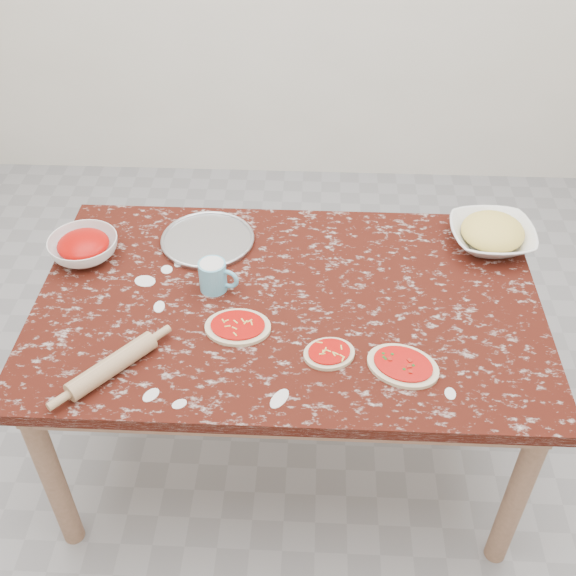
# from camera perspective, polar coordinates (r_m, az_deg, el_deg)

# --- Properties ---
(ground) EXTENTS (4.00, 4.00, 0.00)m
(ground) POSITION_cam_1_polar(r_m,az_deg,el_deg) (2.76, -0.00, -12.65)
(ground) COLOR gray
(worktable) EXTENTS (1.60, 1.00, 0.75)m
(worktable) POSITION_cam_1_polar(r_m,az_deg,el_deg) (2.25, -0.00, -2.55)
(worktable) COLOR #350F09
(worktable) RESTS_ON ground
(pizza_tray) EXTENTS (0.40, 0.40, 0.01)m
(pizza_tray) POSITION_cam_1_polar(r_m,az_deg,el_deg) (2.44, -6.62, 3.91)
(pizza_tray) COLOR #B2B2B7
(pizza_tray) RESTS_ON worktable
(sauce_bowl) EXTENTS (0.30, 0.30, 0.07)m
(sauce_bowl) POSITION_cam_1_polar(r_m,az_deg,el_deg) (2.44, -16.44, 3.19)
(sauce_bowl) COLOR white
(sauce_bowl) RESTS_ON worktable
(cheese_bowl) EXTENTS (0.30, 0.30, 0.07)m
(cheese_bowl) POSITION_cam_1_polar(r_m,az_deg,el_deg) (2.50, 16.39, 4.10)
(cheese_bowl) COLOR white
(cheese_bowl) RESTS_ON worktable
(flour_mug) EXTENTS (0.13, 0.09, 0.10)m
(flour_mug) POSITION_cam_1_polar(r_m,az_deg,el_deg) (2.22, -6.11, 1.00)
(flour_mug) COLOR #65B6D5
(flour_mug) RESTS_ON worktable
(pizza_left) EXTENTS (0.20, 0.16, 0.02)m
(pizza_left) POSITION_cam_1_polar(r_m,az_deg,el_deg) (2.10, -4.15, -3.21)
(pizza_left) COLOR beige
(pizza_left) RESTS_ON worktable
(pizza_mid) EXTENTS (0.18, 0.16, 0.02)m
(pizza_mid) POSITION_cam_1_polar(r_m,az_deg,el_deg) (2.02, 3.40, -5.39)
(pizza_mid) COLOR beige
(pizza_mid) RESTS_ON worktable
(pizza_right) EXTENTS (0.26, 0.23, 0.02)m
(pizza_right) POSITION_cam_1_polar(r_m,az_deg,el_deg) (2.01, 9.43, -6.32)
(pizza_right) COLOR beige
(pizza_right) RESTS_ON worktable
(rolling_pin) EXTENTS (0.23, 0.25, 0.06)m
(rolling_pin) POSITION_cam_1_polar(r_m,az_deg,el_deg) (2.02, -14.28, -6.20)
(rolling_pin) COLOR tan
(rolling_pin) RESTS_ON worktable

